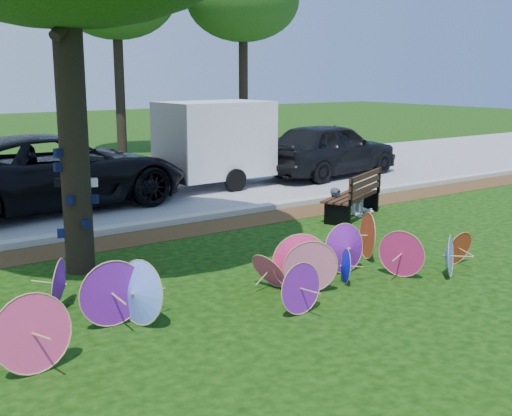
% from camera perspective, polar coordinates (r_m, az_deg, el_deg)
% --- Properties ---
extents(ground, '(90.00, 90.00, 0.00)m').
position_cam_1_polar(ground, '(8.73, 4.95, -8.42)').
color(ground, black).
rests_on(ground, ground).
extents(mulch_strip, '(90.00, 1.00, 0.01)m').
position_cam_1_polar(mulch_strip, '(12.35, -8.63, -2.38)').
color(mulch_strip, '#472D16').
rests_on(mulch_strip, ground).
extents(curb, '(90.00, 0.30, 0.12)m').
position_cam_1_polar(curb, '(12.95, -10.03, -1.51)').
color(curb, '#B7B5AD').
rests_on(curb, ground).
extents(street, '(90.00, 8.00, 0.01)m').
position_cam_1_polar(street, '(16.73, -16.13, 1.04)').
color(street, gray).
rests_on(street, ground).
extents(parasol_pile, '(7.41, 2.58, 0.86)m').
position_cam_1_polar(parasol_pile, '(8.78, 1.07, -5.61)').
color(parasol_pile, '#0D10E8').
rests_on(parasol_pile, ground).
extents(black_van, '(6.25, 3.24, 1.68)m').
position_cam_1_polar(black_van, '(15.17, -17.43, 3.09)').
color(black_van, black).
rests_on(black_van, ground).
extents(dark_pickup, '(4.95, 2.52, 1.61)m').
position_cam_1_polar(dark_pickup, '(19.24, 6.52, 5.22)').
color(dark_pickup, black).
rests_on(dark_pickup, ground).
extents(cargo_trailer, '(2.90, 1.90, 2.59)m').
position_cam_1_polar(cargo_trailer, '(17.25, -3.62, 6.13)').
color(cargo_trailer, white).
rests_on(cargo_trailer, ground).
extents(park_bench, '(1.99, 1.43, 0.97)m').
position_cam_1_polar(park_bench, '(13.76, 8.42, 1.16)').
color(park_bench, black).
rests_on(park_bench, ground).
extents(person_left, '(0.51, 0.36, 1.30)m').
position_cam_1_polar(person_left, '(13.53, 7.22, 1.71)').
color(person_left, '#353C49').
rests_on(person_left, ground).
extents(person_right, '(0.72, 0.64, 1.25)m').
position_cam_1_polar(person_right, '(14.01, 9.33, 1.89)').
color(person_right, silver).
rests_on(person_right, ground).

